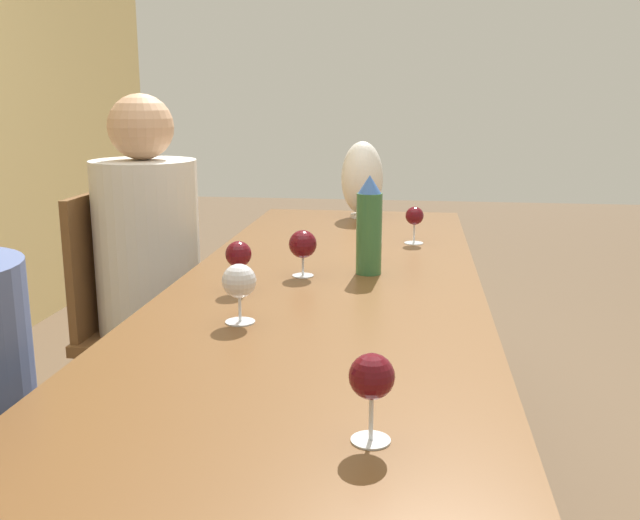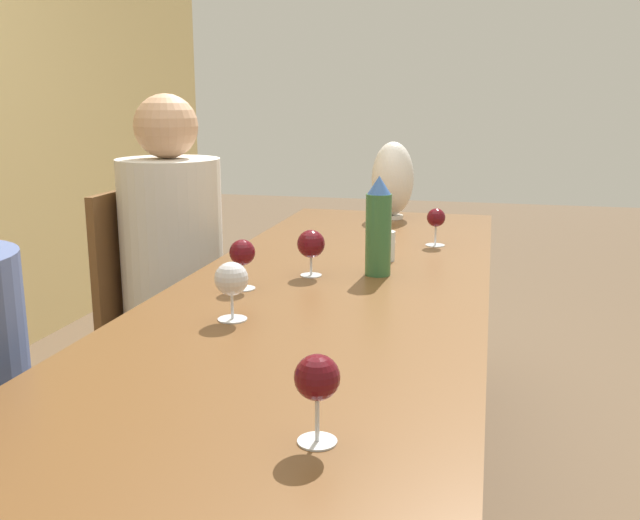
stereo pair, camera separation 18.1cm
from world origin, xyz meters
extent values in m
cube|color=brown|center=(0.00, 0.00, 0.74)|extent=(2.63, 0.85, 0.04)
cylinder|color=brown|center=(1.21, -0.32, 0.36)|extent=(0.07, 0.07, 0.72)
cylinder|color=brown|center=(1.21, 0.32, 0.36)|extent=(0.07, 0.07, 0.72)
cylinder|color=#336638|center=(0.15, -0.11, 0.88)|extent=(0.07, 0.07, 0.24)
cone|color=#33599E|center=(0.15, -0.11, 1.02)|extent=(0.07, 0.07, 0.05)
cylinder|color=silver|center=(0.34, -0.10, 0.80)|extent=(0.06, 0.06, 0.09)
cylinder|color=silver|center=(1.13, -0.01, 0.76)|extent=(0.10, 0.10, 0.01)
ellipsoid|color=silver|center=(1.13, -0.01, 0.93)|extent=(0.18, 0.18, 0.31)
cylinder|color=silver|center=(0.09, 0.08, 0.76)|extent=(0.06, 0.06, 0.00)
cylinder|color=silver|center=(0.09, 0.08, 0.79)|extent=(0.01, 0.01, 0.06)
sphere|color=#510C14|center=(0.09, 0.08, 0.85)|extent=(0.08, 0.08, 0.08)
cylinder|color=silver|center=(-0.36, 0.15, 0.76)|extent=(0.07, 0.07, 0.00)
cylinder|color=silver|center=(-0.36, 0.15, 0.79)|extent=(0.01, 0.01, 0.06)
sphere|color=silver|center=(-0.36, 0.15, 0.86)|extent=(0.08, 0.08, 0.08)
cylinder|color=silver|center=(0.61, -0.24, 0.76)|extent=(0.07, 0.07, 0.00)
cylinder|color=silver|center=(0.61, -0.24, 0.79)|extent=(0.01, 0.01, 0.07)
sphere|color=#510C14|center=(0.61, -0.24, 0.86)|extent=(0.06, 0.06, 0.06)
cylinder|color=silver|center=(-0.09, 0.22, 0.76)|extent=(0.07, 0.07, 0.00)
cylinder|color=silver|center=(-0.09, 0.22, 0.79)|extent=(0.01, 0.01, 0.07)
sphere|color=#510C14|center=(-0.09, 0.22, 0.86)|extent=(0.07, 0.07, 0.07)
cylinder|color=silver|center=(-0.89, -0.18, 0.76)|extent=(0.06, 0.06, 0.00)
cylinder|color=silver|center=(-0.89, -0.18, 0.80)|extent=(0.01, 0.01, 0.07)
sphere|color=#510C14|center=(-0.89, -0.18, 0.86)|extent=(0.07, 0.07, 0.07)
cube|color=brown|center=(0.47, 0.69, 0.42)|extent=(0.44, 0.44, 0.04)
cube|color=brown|center=(0.47, 0.89, 0.69)|extent=(0.40, 0.03, 0.49)
cylinder|color=brown|center=(0.28, 0.50, 0.20)|extent=(0.04, 0.04, 0.40)
cylinder|color=brown|center=(0.66, 0.50, 0.20)|extent=(0.04, 0.04, 0.40)
cylinder|color=brown|center=(0.28, 0.88, 0.20)|extent=(0.04, 0.04, 0.40)
cylinder|color=brown|center=(0.66, 0.88, 0.20)|extent=(0.04, 0.04, 0.40)
cube|color=#2D2D38|center=(0.47, 0.63, 0.22)|extent=(0.27, 0.20, 0.44)
cylinder|color=beige|center=(0.47, 0.69, 0.75)|extent=(0.37, 0.37, 0.61)
sphere|color=tan|center=(0.47, 0.69, 1.16)|extent=(0.22, 0.22, 0.22)
camera|label=1|loc=(-1.88, -0.23, 1.26)|focal=40.00mm
camera|label=2|loc=(-1.85, -0.41, 1.26)|focal=40.00mm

